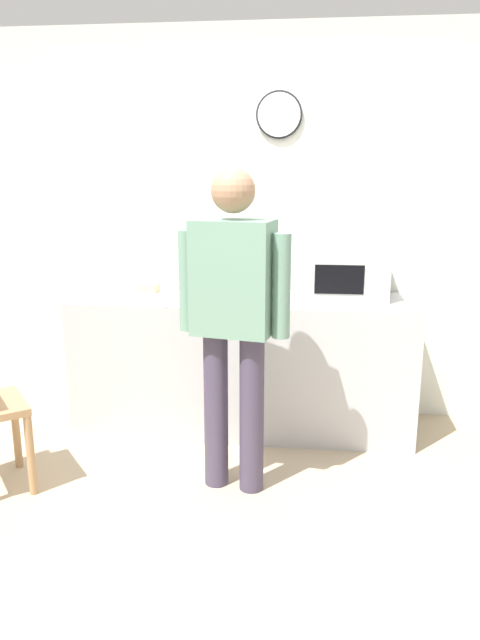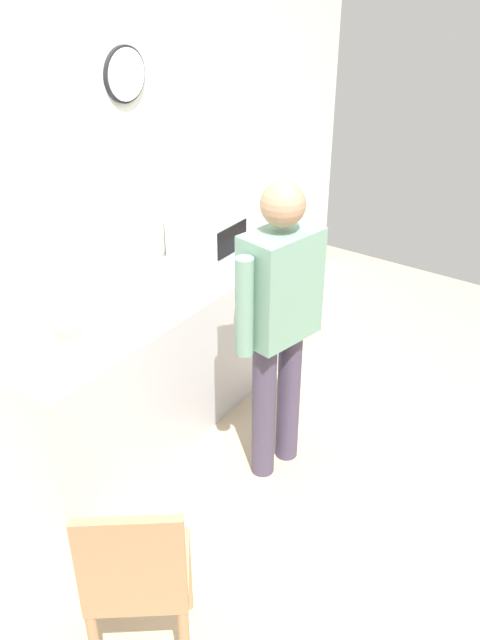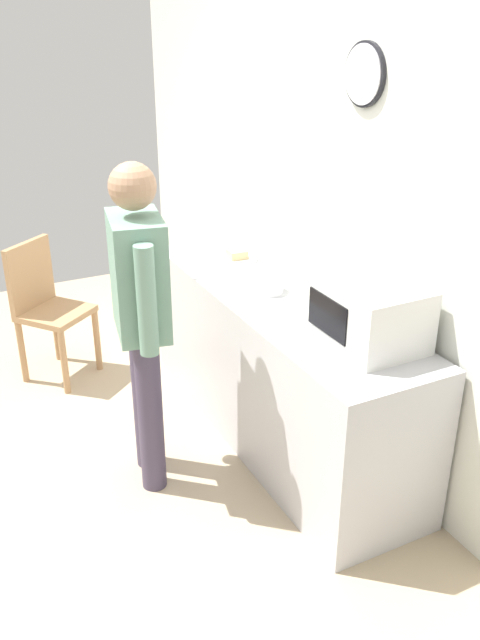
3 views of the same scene
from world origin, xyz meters
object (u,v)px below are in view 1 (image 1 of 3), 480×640
spoon_utensil (286,292)px  sandwich_plate (150,291)px  salad_bowl (229,293)px  fork_utensil (176,304)px  person_standing (233,309)px  microwave (347,274)px

spoon_utensil → sandwich_plate: bearing=-171.6°
salad_bowl → fork_utensil: bearing=-144.0°
salad_bowl → spoon_utensil: size_ratio=1.07×
fork_utensil → spoon_utensil: same height
fork_utensil → person_standing: size_ratio=0.10×
salad_bowl → person_standing: size_ratio=0.11×
microwave → fork_utensil: 1.11m
microwave → sandwich_plate: (-1.29, -0.04, -0.13)m
microwave → person_standing: 1.09m
microwave → fork_utensil: size_ratio=2.94×
salad_bowl → person_standing: 0.79m
fork_utensil → person_standing: person_standing is taller
fork_utensil → spoon_utensil: size_ratio=1.00×
sandwich_plate → person_standing: size_ratio=0.15×
fork_utensil → microwave: bearing=18.0°
fork_utensil → person_standing: bearing=-52.6°
person_standing → sandwich_plate: bearing=127.8°
sandwich_plate → spoon_utensil: (0.90, 0.13, -0.02)m
microwave → sandwich_plate: bearing=-178.3°
fork_utensil → sandwich_plate: bearing=128.6°
salad_bowl → sandwich_plate: bearing=170.9°
microwave → fork_utensil: microwave is taller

